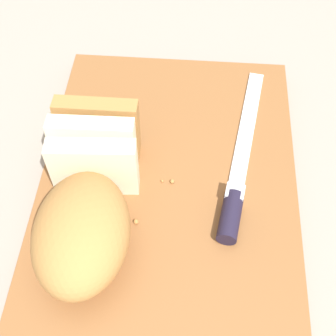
% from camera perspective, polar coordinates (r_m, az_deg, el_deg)
% --- Properties ---
extents(ground_plane, '(3.00, 3.00, 0.00)m').
position_cam_1_polar(ground_plane, '(0.59, -0.00, -2.93)').
color(ground_plane, gray).
extents(cutting_board, '(0.45, 0.32, 0.02)m').
position_cam_1_polar(cutting_board, '(0.59, -0.00, -2.34)').
color(cutting_board, brown).
rests_on(cutting_board, ground_plane).
extents(bread_loaf, '(0.23, 0.11, 0.08)m').
position_cam_1_polar(bread_loaf, '(0.52, -9.88, -4.30)').
color(bread_loaf, '#A8753D').
rests_on(bread_loaf, cutting_board).
extents(bread_knife, '(0.28, 0.06, 0.02)m').
position_cam_1_polar(bread_knife, '(0.56, 8.14, -2.73)').
color(bread_knife, silver).
rests_on(bread_knife, cutting_board).
extents(crumb_near_knife, '(0.01, 0.01, 0.01)m').
position_cam_1_polar(crumb_near_knife, '(0.55, -3.91, -6.49)').
color(crumb_near_knife, '#A8753D').
rests_on(crumb_near_knife, cutting_board).
extents(crumb_near_loaf, '(0.01, 0.01, 0.01)m').
position_cam_1_polar(crumb_near_loaf, '(0.58, 0.53, -1.36)').
color(crumb_near_loaf, '#A8753D').
rests_on(crumb_near_loaf, cutting_board).
extents(crumb_stray_left, '(0.00, 0.00, 0.00)m').
position_cam_1_polar(crumb_stray_left, '(0.58, -0.66, -1.22)').
color(crumb_stray_left, '#A8753D').
rests_on(crumb_stray_left, cutting_board).
extents(crumb_stray_right, '(0.01, 0.01, 0.01)m').
position_cam_1_polar(crumb_stray_right, '(0.59, -4.45, -0.04)').
color(crumb_stray_right, '#A8753D').
rests_on(crumb_stray_right, cutting_board).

